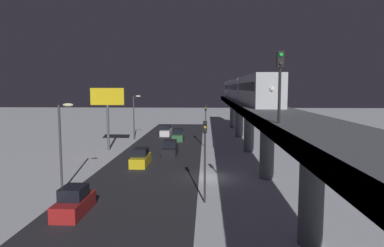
{
  "coord_description": "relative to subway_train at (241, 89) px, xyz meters",
  "views": [
    {
      "loc": [
        -0.38,
        33.6,
        8.95
      ],
      "look_at": [
        2.05,
        -24.77,
        2.85
      ],
      "focal_mm": 32.19,
      "sensor_mm": 36.0,
      "label": 1
    }
  ],
  "objects": [
    {
      "name": "rail_signal",
      "position": [
        1.9,
        40.06,
        0.95
      ],
      "size": [
        0.36,
        0.41,
        4.0
      ],
      "color": "black",
      "rests_on": "elevated_railway"
    },
    {
      "name": "commercial_billboard",
      "position": [
        20.01,
        11.17,
        -1.91
      ],
      "size": [
        4.8,
        0.36,
        8.9
      ],
      "color": "#4C4C51",
      "rests_on": "ground_plane"
    },
    {
      "name": "traffic_light_mid",
      "position": [
        6.07,
        8.21,
        -4.54
      ],
      "size": [
        0.32,
        0.44,
        6.4
      ],
      "color": "#2D2D2D",
      "rests_on": "ground_plane"
    },
    {
      "name": "traffic_light_near",
      "position": [
        6.07,
        33.38,
        -4.54
      ],
      "size": [
        0.32,
        0.44,
        6.4
      ],
      "color": "#2D2D2D",
      "rests_on": "ground_plane"
    },
    {
      "name": "ground_plane",
      "position": [
        6.36,
        25.86,
        -8.74
      ],
      "size": [
        240.0,
        240.0,
        0.0
      ],
      "primitive_type": "plane",
      "color": "silver"
    },
    {
      "name": "sedan_yellow_2",
      "position": [
        13.57,
        20.54,
        -7.94
      ],
      "size": [
        1.8,
        4.52,
        1.97
      ],
      "color": "gold",
      "rests_on": "ground_plane"
    },
    {
      "name": "subway_train",
      "position": [
        0.0,
        0.0,
        0.0
      ],
      "size": [
        2.94,
        55.47,
        3.4
      ],
      "color": "#B7BABF",
      "rests_on": "elevated_railway"
    },
    {
      "name": "sedan_white",
      "position": [
        13.57,
        -4.56,
        -7.94
      ],
      "size": [
        1.8,
        4.72,
        1.97
      ],
      "color": "silver",
      "rests_on": "ground_plane"
    },
    {
      "name": "street_lamp_near",
      "position": [
        18.24,
        30.86,
        -3.92
      ],
      "size": [
        1.35,
        0.44,
        7.65
      ],
      "color": "#38383D",
      "rests_on": "ground_plane"
    },
    {
      "name": "elevated_railway",
      "position": [
        0.09,
        25.86,
        -2.76
      ],
      "size": [
        5.0,
        100.58,
        6.96
      ],
      "color": "slate",
      "rests_on": "ground_plane"
    },
    {
      "name": "street_lamp_far",
      "position": [
        18.24,
        0.86,
        -3.92
      ],
      "size": [
        1.35,
        0.44,
        7.65
      ],
      "color": "#38383D",
      "rests_on": "ground_plane"
    },
    {
      "name": "sedan_green",
      "position": [
        10.77,
        1.44,
        -7.95
      ],
      "size": [
        1.91,
        4.43,
        1.97
      ],
      "rotation": [
        0.0,
        0.0,
        3.14
      ],
      "color": "#2D6038",
      "rests_on": "ground_plane"
    },
    {
      "name": "avenue_asphalt",
      "position": [
        12.17,
        25.86,
        -8.73
      ],
      "size": [
        11.0,
        100.58,
        0.01
      ],
      "primitive_type": "cube",
      "color": "#28282D",
      "rests_on": "ground_plane"
    },
    {
      "name": "sedan_red",
      "position": [
        15.37,
        36.07,
        -7.94
      ],
      "size": [
        1.8,
        4.31,
        1.97
      ],
      "color": "#A51E1E",
      "rests_on": "ground_plane"
    },
    {
      "name": "sedan_black",
      "position": [
        10.77,
        14.31,
        -7.94
      ],
      "size": [
        1.8,
        4.77,
        1.97
      ],
      "rotation": [
        0.0,
        0.0,
        3.14
      ],
      "color": "black",
      "rests_on": "ground_plane"
    }
  ]
}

